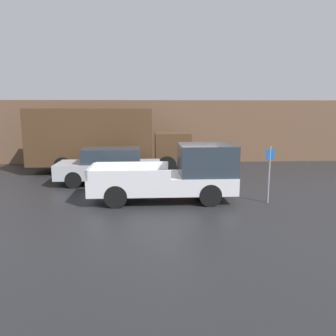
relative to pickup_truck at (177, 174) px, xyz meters
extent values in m
plane|color=#232326|center=(0.53, 0.43, -1.02)|extent=(60.00, 60.00, 0.00)
cube|color=brown|center=(0.53, 9.10, 1.01)|extent=(28.00, 0.15, 4.06)
cube|color=silver|center=(-0.59, 0.00, -0.32)|extent=(5.54, 2.06, 0.64)
cube|color=#28333D|center=(1.13, 0.00, 0.58)|extent=(2.10, 1.93, 1.16)
cube|color=silver|center=(-1.83, 0.98, 0.17)|extent=(3.05, 0.10, 0.35)
cube|color=silver|center=(-1.83, -0.98, 0.17)|extent=(3.05, 0.10, 0.35)
cube|color=silver|center=(-3.31, 0.00, 0.17)|extent=(0.10, 2.06, 0.35)
cylinder|color=black|center=(1.13, 0.91, -0.60)|extent=(0.83, 0.26, 0.83)
cylinder|color=black|center=(1.13, -0.91, -0.60)|extent=(0.83, 0.26, 0.83)
cylinder|color=black|center=(-2.30, 0.91, -0.60)|extent=(0.83, 0.26, 0.83)
cylinder|color=black|center=(-2.30, -0.91, -0.60)|extent=(0.83, 0.26, 0.83)
cube|color=#B7BABF|center=(-3.00, 3.04, -0.35)|extent=(4.85, 1.92, 0.70)
cube|color=#28333D|center=(-2.85, 3.04, 0.34)|extent=(2.67, 1.69, 0.67)
cylinder|color=black|center=(-1.49, 3.90, -0.64)|extent=(0.75, 0.22, 0.75)
cylinder|color=black|center=(-1.49, 2.17, -0.64)|extent=(0.75, 0.22, 0.75)
cylinder|color=black|center=(-4.50, 3.90, -0.64)|extent=(0.75, 0.22, 0.75)
cylinder|color=black|center=(-4.50, 2.17, -0.64)|extent=(0.75, 0.22, 0.75)
cube|color=#4C331E|center=(0.21, 6.06, 0.32)|extent=(1.94, 2.30, 1.71)
cube|color=#4C331E|center=(-4.28, 6.06, 0.99)|extent=(6.70, 2.42, 3.05)
cylinder|color=black|center=(-0.14, 7.14, -0.51)|extent=(1.01, 0.30, 1.01)
cylinder|color=black|center=(-0.14, 4.99, -0.51)|extent=(1.01, 0.30, 1.01)
cylinder|color=black|center=(-5.65, 7.14, -0.51)|extent=(1.01, 0.30, 1.01)
cylinder|color=black|center=(-5.65, 4.99, -0.51)|extent=(1.01, 0.30, 1.01)
cylinder|color=gray|center=(3.40, -0.60, 0.06)|extent=(0.07, 0.07, 2.15)
cube|color=blue|center=(3.40, -0.62, 0.84)|extent=(0.30, 0.02, 0.40)
cube|color=red|center=(1.96, 8.77, -0.54)|extent=(0.45, 0.40, 0.96)
camera|label=1|loc=(-1.07, -12.40, 2.53)|focal=35.00mm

